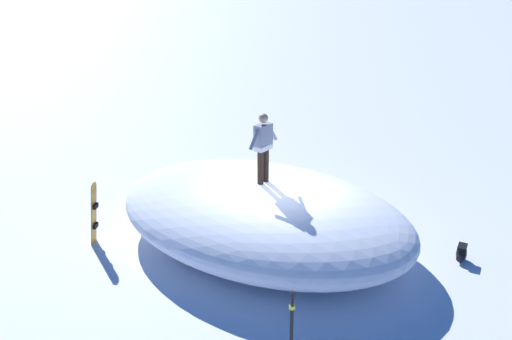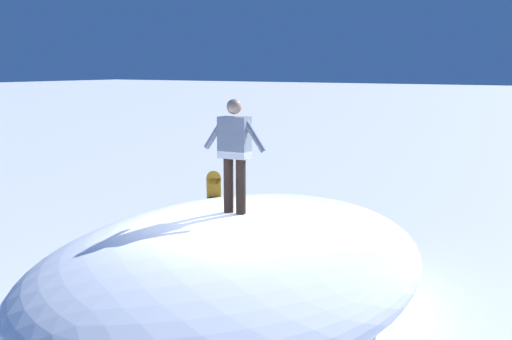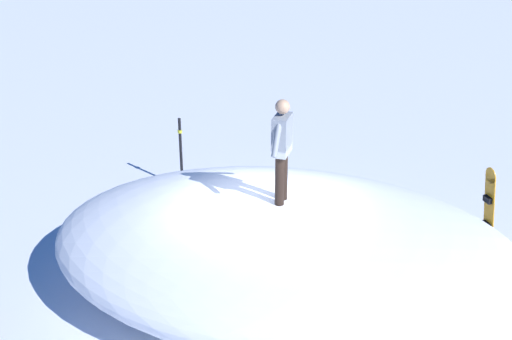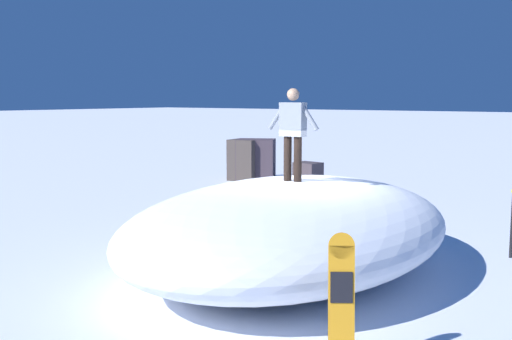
# 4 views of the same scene
# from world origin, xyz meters

# --- Properties ---
(ground) EXTENTS (240.00, 240.00, 0.00)m
(ground) POSITION_xyz_m (0.00, 0.00, 0.00)
(ground) COLOR white
(snow_mound) EXTENTS (5.78, 7.87, 1.61)m
(snow_mound) POSITION_xyz_m (-0.04, -0.39, 0.80)
(snow_mound) COLOR white
(snow_mound) RESTS_ON ground
(snowboarder_standing) EXTENTS (0.99, 0.25, 1.61)m
(snowboarder_standing) POSITION_xyz_m (-0.04, -0.35, 2.53)
(snowboarder_standing) COLOR black
(snowboarder_standing) RESTS_ON snow_mound
(snowboard_primary_upright) EXTENTS (0.35, 0.33, 1.58)m
(snowboard_primary_upright) POSITION_xyz_m (2.53, -3.36, 0.82)
(snowboard_primary_upright) COLOR orange
(snowboard_primary_upright) RESTS_ON ground
(trail_marker_pole) EXTENTS (0.10, 0.10, 1.59)m
(trail_marker_pole) POSITION_xyz_m (2.92, 2.84, 0.84)
(trail_marker_pole) COLOR black
(trail_marker_pole) RESTS_ON ground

